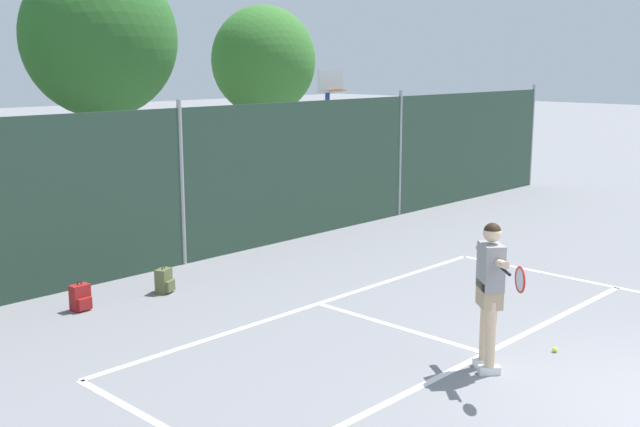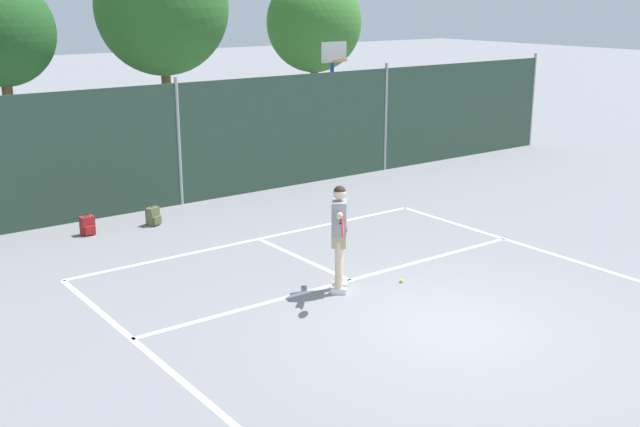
% 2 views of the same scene
% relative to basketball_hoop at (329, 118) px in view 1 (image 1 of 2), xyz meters
% --- Properties ---
extents(court_markings, '(8.30, 11.10, 0.01)m').
position_rel_basketball_hoop_xyz_m(court_markings, '(-6.24, -10.47, -2.31)').
color(court_markings, white).
rests_on(court_markings, ground).
extents(chainlink_fence, '(26.09, 0.09, 3.06)m').
position_rel_basketball_hoop_xyz_m(chainlink_fence, '(-6.24, -2.12, -0.85)').
color(chainlink_fence, '#284233').
rests_on(chainlink_fence, ground).
extents(basketball_hoop, '(0.90, 0.67, 3.55)m').
position_rel_basketball_hoop_xyz_m(basketball_hoop, '(0.00, 0.00, 0.00)').
color(basketball_hoop, '#284CB2').
rests_on(basketball_hoop, ground).
extents(tennis_player, '(0.92, 1.18, 1.85)m').
position_rel_basketball_hoop_xyz_m(tennis_player, '(-6.72, -8.95, -1.20)').
color(tennis_player, silver).
rests_on(tennis_player, ground).
extents(tennis_ball, '(0.07, 0.07, 0.07)m').
position_rel_basketball_hoop_xyz_m(tennis_ball, '(-5.58, -9.27, -2.28)').
color(tennis_ball, '#CCE033').
rests_on(tennis_ball, ground).
extents(backpack_red, '(0.29, 0.25, 0.46)m').
position_rel_basketball_hoop_xyz_m(backpack_red, '(-8.98, -3.22, -2.12)').
color(backpack_red, maroon).
rests_on(backpack_red, ground).
extents(backpack_olive, '(0.33, 0.33, 0.46)m').
position_rel_basketball_hoop_xyz_m(backpack_olive, '(-7.56, -3.38, -2.12)').
color(backpack_olive, '#566038').
rests_on(backpack_olive, ground).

